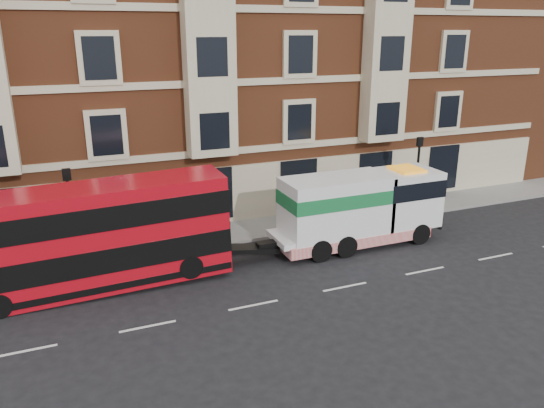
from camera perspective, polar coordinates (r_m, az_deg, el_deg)
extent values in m
plane|color=black|center=(20.62, -2.01, -10.84)|extent=(120.00, 120.00, 0.00)
cube|color=slate|center=(27.09, -7.58, -3.47)|extent=(90.00, 3.00, 0.15)
cube|color=brown|center=(32.64, -10.96, 16.13)|extent=(45.00, 12.00, 18.00)
cylinder|color=black|center=(24.42, -20.68, -1.77)|extent=(0.14, 0.14, 4.00)
cube|color=black|center=(23.83, -21.23, 2.98)|extent=(0.35, 0.15, 0.50)
cylinder|color=black|center=(30.46, 15.29, 2.61)|extent=(0.14, 0.14, 4.00)
cube|color=black|center=(29.99, 15.62, 6.47)|extent=(0.35, 0.15, 0.50)
cube|color=#B80A16|center=(22.11, -18.63, -3.43)|extent=(10.55, 2.36, 4.15)
cube|color=black|center=(22.33, -18.47, -4.89)|extent=(10.59, 2.42, 0.99)
cube|color=black|center=(21.75, -18.91, -0.77)|extent=(10.59, 2.42, 0.94)
cylinder|color=black|center=(23.88, -27.04, -7.41)|extent=(0.98, 0.30, 0.98)
cylinder|color=black|center=(22.12, -8.72, -6.68)|extent=(0.98, 0.30, 0.98)
cylinder|color=black|center=(24.03, -9.96, -4.68)|extent=(0.98, 0.30, 0.98)
cube|color=white|center=(26.01, 8.96, -2.53)|extent=(8.48, 2.17, 0.28)
cube|color=white|center=(27.08, 14.05, 0.72)|extent=(3.02, 2.36, 2.73)
cube|color=white|center=(25.04, 6.89, -0.17)|extent=(5.09, 2.36, 2.73)
cube|color=#186D37|center=(24.89, 6.93, 0.86)|extent=(5.14, 2.40, 0.66)
cube|color=red|center=(26.03, 8.57, -3.27)|extent=(7.54, 2.42, 0.52)
cylinder|color=black|center=(26.97, 15.60, -3.09)|extent=(1.04, 0.33, 1.04)
cylinder|color=black|center=(28.55, 13.02, -1.68)|extent=(1.04, 0.33, 1.04)
cylinder|color=black|center=(24.75, 7.94, -4.52)|extent=(1.04, 0.38, 1.04)
cylinder|color=black|center=(26.47, 5.64, -2.89)|extent=(1.04, 0.38, 1.04)
cylinder|color=black|center=(24.15, 5.22, -5.00)|extent=(1.04, 0.38, 1.04)
cylinder|color=black|center=(25.91, 3.05, -3.30)|extent=(1.04, 0.38, 1.04)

